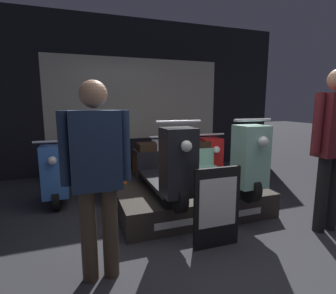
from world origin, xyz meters
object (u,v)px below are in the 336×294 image
Objects in this scene: scooter_display_right at (223,160)px; scooter_backrow_1 at (109,169)px; price_sign_board at (217,208)px; scooter_display_left at (161,165)px; person_left_browsing at (97,169)px; scooter_backrow_0 at (58,173)px; scooter_backrow_2 at (154,165)px; scooter_backrow_3 at (195,162)px; person_right_browsing at (333,138)px.

scooter_display_right is 1.94m from scooter_backrow_1.
scooter_display_left is at bearing 110.09° from price_sign_board.
scooter_display_right is 2.00m from person_left_browsing.
scooter_display_right is 1.08× the size of person_left_browsing.
scooter_display_right is 2.11× the size of price_sign_board.
scooter_backrow_0 is at bearing 148.97° from scooter_display_right.
scooter_backrow_0 is 0.79m from scooter_backrow_1.
scooter_backrow_2 reaches higher than price_sign_board.
price_sign_board is at bearing -69.91° from scooter_display_left.
scooter_display_left reaches higher than scooter_backrow_3.
scooter_display_right is 1.00× the size of scooter_backrow_0.
scooter_display_right is at bearing 0.00° from scooter_display_left.
scooter_backrow_0 is 0.97× the size of person_right_browsing.
scooter_display_right is 2.56m from scooter_backrow_0.
person_left_browsing is (-1.74, -0.96, 0.26)m from scooter_display_right.
scooter_display_left is 1.00× the size of scooter_backrow_1.
person_left_browsing is at bearing -116.69° from scooter_backrow_2.
scooter_backrow_3 is at bearing 50.31° from scooter_display_left.
scooter_display_left is at bearing 150.52° from person_right_browsing.
scooter_backrow_1 is 0.79m from scooter_backrow_2.
scooter_display_right reaches higher than scooter_backrow_0.
person_left_browsing reaches higher than scooter_backrow_2.
price_sign_board is at bearing -89.52° from scooter_backrow_2.
scooter_backrow_1 is 1.59m from scooter_backrow_3.
scooter_backrow_2 is at bearing 90.48° from price_sign_board.
scooter_display_right is 1.47m from scooter_backrow_2.
person_right_browsing reaches higher than scooter_backrow_1.
scooter_backrow_2 is (1.59, 0.00, 0.00)m from scooter_backrow_0.
scooter_backrow_0 is 2.70m from price_sign_board.
person_left_browsing is 1.95× the size of price_sign_board.
scooter_display_left and scooter_display_right have the same top height.
scooter_backrow_2 is at bearing 180.00° from scooter_backrow_3.
scooter_backrow_0 is at bearing 142.75° from person_right_browsing.
scooter_display_left reaches higher than scooter_backrow_0.
scooter_backrow_3 is (0.79, 0.00, 0.00)m from scooter_backrow_2.
scooter_backrow_2 is at bearing 63.31° from person_left_browsing.
scooter_backrow_1 and scooter_backrow_3 have the same top height.
scooter_display_left is 1.00× the size of scooter_backrow_0.
scooter_backrow_1 and scooter_backrow_2 have the same top height.
scooter_display_left is 0.89m from scooter_display_right.
scooter_backrow_0 is 1.59m from scooter_backrow_2.
scooter_backrow_3 is 2.11× the size of price_sign_board.
person_right_browsing is (2.54, 0.00, 0.13)m from person_left_browsing.
scooter_display_left is 1.30m from person_left_browsing.
scooter_display_left is 1.00× the size of scooter_backrow_3.
scooter_backrow_1 is at bearing 0.00° from scooter_backrow_0.
scooter_backrow_1 is 1.08× the size of person_left_browsing.
scooter_backrow_2 and scooter_backrow_3 have the same top height.
scooter_backrow_2 is 2.17m from price_sign_board.
scooter_display_right is at bearing -65.61° from scooter_backrow_2.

